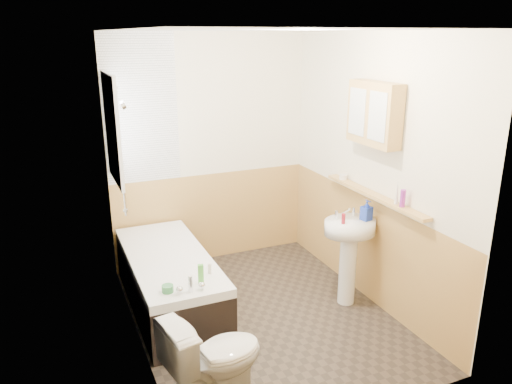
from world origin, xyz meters
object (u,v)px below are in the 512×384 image
toilet (214,359)px  sink (349,245)px  medicine_cabinet (374,114)px  bathtub (170,280)px  pine_shelf (374,195)px

toilet → sink: sink is taller
toilet → medicine_cabinet: (1.77, 0.79, 1.46)m
bathtub → medicine_cabinet: medicine_cabinet is taller
toilet → pine_shelf: (1.80, 0.75, 0.73)m
pine_shelf → medicine_cabinet: medicine_cabinet is taller
sink → medicine_cabinet: medicine_cabinet is taller
bathtub → sink: (1.57, -0.59, 0.32)m
bathtub → sink: size_ratio=1.77×
toilet → pine_shelf: bearing=-78.6°
medicine_cabinet → bathtub: bearing=161.2°
toilet → sink: bearing=-74.6°
pine_shelf → toilet: bearing=-157.4°
bathtub → medicine_cabinet: 2.39m
bathtub → toilet: toilet is taller
toilet → medicine_cabinet: size_ratio=1.17×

